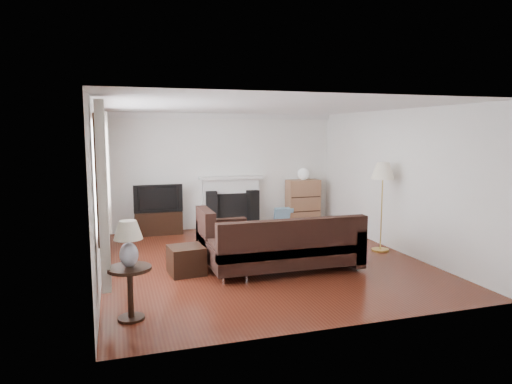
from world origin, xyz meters
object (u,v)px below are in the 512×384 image
object	(u,v)px
sectional_sofa	(286,245)
side_table	(130,293)
bookshelf	(303,202)
floor_lamp	(382,207)
coffee_table	(271,236)
tv_stand	(158,223)

from	to	relation	value
sectional_sofa	side_table	bearing A→B (deg)	-152.84
bookshelf	side_table	distance (m)	5.91
floor_lamp	coffee_table	bearing A→B (deg)	157.58
bookshelf	coffee_table	xyz separation A→B (m)	(-1.41, -1.84, -0.29)
tv_stand	sectional_sofa	xyz separation A→B (m)	(1.61, -3.15, 0.16)
sectional_sofa	coffee_table	size ratio (longest dim) A/B	2.20
tv_stand	side_table	xyz separation A→B (m)	(-0.71, -4.34, 0.07)
coffee_table	floor_lamp	size ratio (longest dim) A/B	0.72
sectional_sofa	coffee_table	world-z (taller)	sectional_sofa
tv_stand	sectional_sofa	size ratio (longest dim) A/B	0.38
bookshelf	sectional_sofa	world-z (taller)	bookshelf
coffee_table	side_table	xyz separation A→B (m)	(-2.56, -2.53, 0.08)
tv_stand	bookshelf	bearing A→B (deg)	0.53
bookshelf	coffee_table	size ratio (longest dim) A/B	0.91
sectional_sofa	floor_lamp	xyz separation A→B (m)	(2.04, 0.59, 0.39)
sectional_sofa	side_table	size ratio (longest dim) A/B	4.07
floor_lamp	tv_stand	bearing A→B (deg)	145.01
bookshelf	coffee_table	world-z (taller)	bookshelf
side_table	coffee_table	bearing A→B (deg)	44.72
tv_stand	sectional_sofa	distance (m)	3.54
floor_lamp	sectional_sofa	bearing A→B (deg)	-163.77
side_table	sectional_sofa	bearing A→B (deg)	27.16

